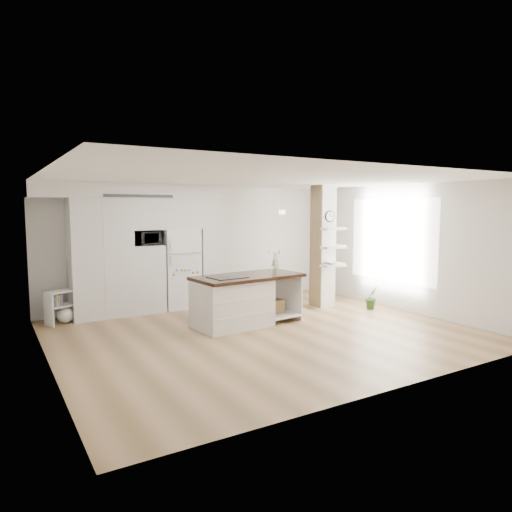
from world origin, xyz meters
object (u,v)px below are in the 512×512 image
(refrigerator, at_px, (180,268))
(kitchen_island, at_px, (238,300))
(floor_plant_a, at_px, (372,297))
(bookshelf, at_px, (63,309))

(refrigerator, distance_m, kitchen_island, 2.10)
(refrigerator, bearing_deg, floor_plant_a, -33.19)
(kitchen_island, height_order, bookshelf, kitchen_island)
(refrigerator, bearing_deg, bookshelf, -175.94)
(bookshelf, distance_m, floor_plant_a, 6.35)
(kitchen_island, bearing_deg, bookshelf, 141.18)
(bookshelf, bearing_deg, refrigerator, -19.97)
(bookshelf, xyz_separation_m, floor_plant_a, (5.98, -2.13, -0.02))
(floor_plant_a, bearing_deg, kitchen_island, 175.10)
(kitchen_island, distance_m, floor_plant_a, 3.20)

